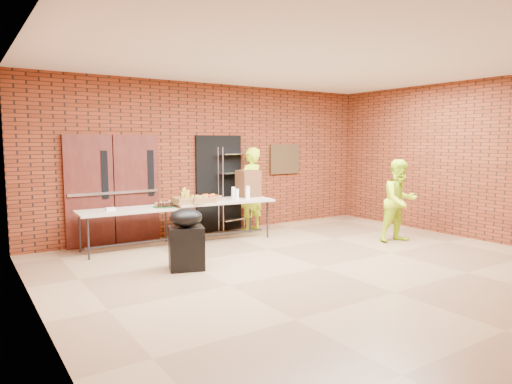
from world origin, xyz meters
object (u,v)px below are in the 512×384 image
wire_rack (234,189)px  coffee_dispenser (248,183)px  volunteer_woman (251,189)px  table_left (130,213)px  covered_grill (186,239)px  volunteer_man (400,201)px  table_right (222,203)px

wire_rack → coffee_dispenser: size_ratio=3.32×
wire_rack → volunteer_woman: (0.30, -0.22, -0.01)m
table_left → covered_grill: size_ratio=1.95×
covered_grill → volunteer_man: (4.34, -0.51, 0.33)m
covered_grill → table_left: bearing=118.7°
coffee_dispenser → volunteer_woman: bearing=49.9°
wire_rack → volunteer_man: size_ratio=1.14×
wire_rack → covered_grill: bearing=-145.4°
volunteer_man → coffee_dispenser: bearing=143.0°
wire_rack → coffee_dispenser: bearing=-96.2°
table_left → covered_grill: covered_grill is taller
table_left → table_right: size_ratio=0.90×
coffee_dispenser → volunteer_man: size_ratio=0.34×
coffee_dispenser → covered_grill: bearing=-142.4°
table_right → coffee_dispenser: bearing=19.7°
covered_grill → wire_rack: bearing=64.0°
coffee_dispenser → volunteer_woman: volunteer_woman is taller
covered_grill → volunteer_woman: bearing=57.4°
table_right → wire_rack: bearing=52.1°
table_right → volunteer_woman: 1.10m
table_left → volunteer_woman: size_ratio=1.01×
table_right → coffee_dispenser: size_ratio=3.68×
wire_rack → volunteer_woman: bearing=-47.5°
volunteer_man → covered_grill: bearing=-177.0°
table_right → volunteer_man: (2.83, -2.06, 0.07)m
covered_grill → volunteer_man: size_ratio=0.59×
wire_rack → volunteer_woman: size_ratio=1.01×
table_left → table_right: 1.83m
coffee_dispenser → volunteer_man: bearing=-46.6°
volunteer_woman → volunteer_man: bearing=108.5°
table_right → covered_grill: size_ratio=2.16×
coffee_dispenser → table_right: bearing=-166.9°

